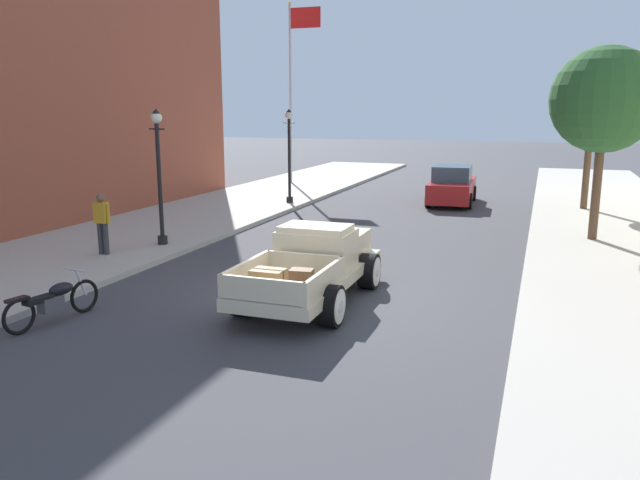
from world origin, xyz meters
The scene contains 11 objects.
ground_plane centered at (0.00, 0.00, 0.00)m, with size 140.00×140.00×0.00m, color #3D3D42.
sidewalk_left centered at (-7.25, 0.00, 0.07)m, with size 5.50×64.00×0.15m, color #ADA89E.
hotrod_truck_cream centered at (0.35, -0.15, 0.75)m, with size 2.21×4.95×1.58m.
motorcycle_parked centered at (-3.76, -3.33, 0.44)m, with size 0.64×2.10×0.93m.
car_background_red centered at (1.17, 14.60, 0.77)m, with size 2.02×4.37×1.65m.
pedestrian_sidewalk_left centered at (-6.21, 1.20, 1.09)m, with size 0.53×0.22×1.65m.
street_lamp_near centered at (-5.46, 2.84, 2.39)m, with size 0.50×0.32×3.85m.
street_lamp_far centered at (-5.16, 11.77, 2.39)m, with size 0.50×0.32×3.85m.
flagpole centered at (-7.64, 18.54, 5.77)m, with size 1.74×0.16×9.16m.
street_tree_second centered at (6.32, 7.84, 4.23)m, with size 3.06×3.06×5.63m.
street_tree_third centered at (6.38, 14.15, 3.89)m, with size 2.06×2.06×4.83m.
Camera 1 is at (4.80, -12.25, 3.98)m, focal length 35.01 mm.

